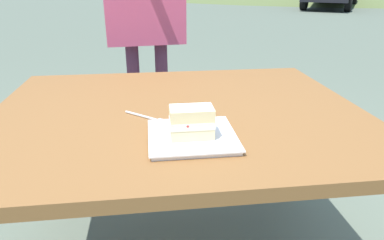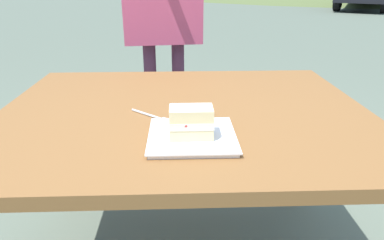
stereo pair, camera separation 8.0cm
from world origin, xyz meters
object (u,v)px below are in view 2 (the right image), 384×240
(patio_table, at_px, (184,132))
(dessert_fork, at_px, (152,116))
(dessert_plate, at_px, (192,137))
(cake_slice, at_px, (191,122))

(patio_table, height_order, dessert_fork, dessert_fork)
(dessert_plate, distance_m, cake_slice, 0.06)
(patio_table, xyz_separation_m, cake_slice, (-0.02, 0.28, 0.15))
(cake_slice, xyz_separation_m, dessert_fork, (0.13, -0.20, -0.06))
(patio_table, bearing_deg, dessert_plate, 94.00)
(dessert_plate, bearing_deg, patio_table, -86.00)
(cake_slice, relative_size, dessert_fork, 0.90)
(dessert_plate, xyz_separation_m, dessert_fork, (0.13, -0.18, -0.00))
(patio_table, xyz_separation_m, dessert_fork, (0.11, 0.08, 0.10))
(patio_table, bearing_deg, cake_slice, 93.16)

